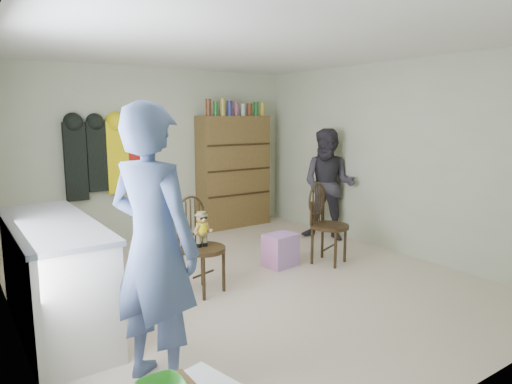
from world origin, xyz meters
TOP-DOWN VIEW (x-y plane):
  - ground_plane at (0.00, 0.00)m, footprint 5.00×5.00m
  - room_walls at (0.00, 0.53)m, footprint 5.00×5.00m
  - counter at (-1.95, 0.00)m, footprint 0.64×1.86m
  - chair_front at (-0.56, 0.06)m, footprint 0.56×0.56m
  - chair_far at (1.17, 0.03)m, footprint 0.58×0.58m
  - striped_bag at (0.63, 0.22)m, footprint 0.41×0.34m
  - person_left at (-1.55, -1.22)m, footprint 0.71×0.82m
  - person_right at (1.94, 0.80)m, footprint 0.94×1.00m
  - dresser at (1.25, 2.30)m, footprint 1.20×0.39m
  - coat_rack at (-0.83, 2.38)m, footprint 1.42×0.12m

SIDE VIEW (x-z plane):
  - ground_plane at x=0.00m, z-range 0.00..0.00m
  - striped_bag at x=0.63m, z-range 0.00..0.39m
  - counter at x=-1.95m, z-range 0.00..0.94m
  - chair_far at x=1.17m, z-range 0.04..1.04m
  - chair_front at x=-0.56m, z-range 0.07..1.06m
  - person_right at x=1.94m, z-range 0.00..1.62m
  - dresser at x=1.25m, z-range -0.12..1.95m
  - person_left at x=-1.55m, z-range 0.00..1.90m
  - coat_rack at x=-0.83m, z-range 0.70..1.80m
  - room_walls at x=0.00m, z-range -0.92..4.08m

